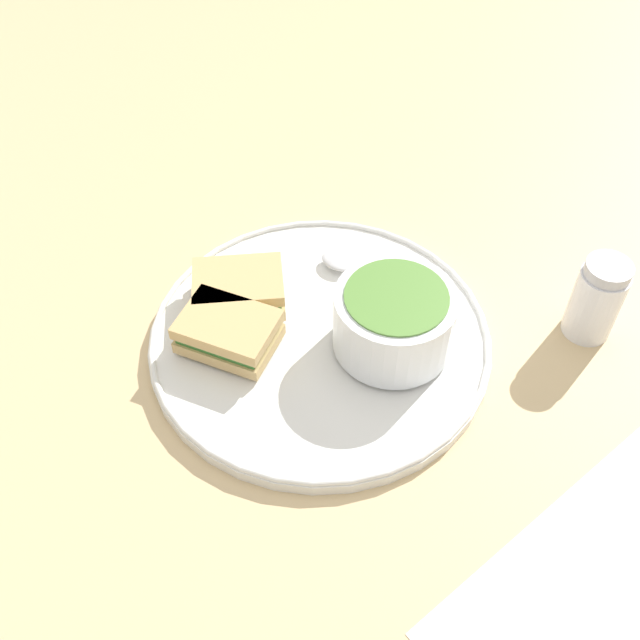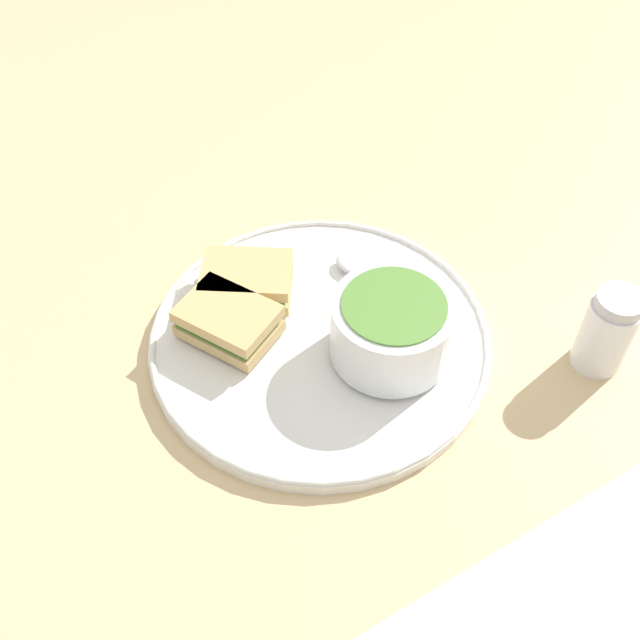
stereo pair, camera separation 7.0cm
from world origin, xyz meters
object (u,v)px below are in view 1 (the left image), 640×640
object	(u,v)px
spoon	(342,265)
salt_shaker	(597,299)
sandwich_half_far	(228,331)
soup_bowl	(394,320)
sandwich_half_near	(239,289)

from	to	relation	value
spoon	salt_shaker	bearing A→B (deg)	-152.87
salt_shaker	sandwich_half_far	bearing A→B (deg)	-116.52
salt_shaker	spoon	bearing A→B (deg)	-137.98
soup_bowl	spoon	bearing A→B (deg)	172.59
sandwich_half_far	salt_shaker	xyz separation A→B (m)	(0.16, 0.31, 0.01)
soup_bowl	sandwich_half_far	bearing A→B (deg)	-121.47
spoon	salt_shaker	xyz separation A→B (m)	(0.18, 0.17, 0.02)
soup_bowl	sandwich_half_near	bearing A→B (deg)	-141.82
sandwich_half_far	salt_shaker	world-z (taller)	salt_shaker
soup_bowl	salt_shaker	bearing A→B (deg)	67.33
sandwich_half_near	spoon	bearing A→B (deg)	83.08
sandwich_half_far	spoon	bearing A→B (deg)	101.72
sandwich_half_near	sandwich_half_far	bearing A→B (deg)	-37.47
soup_bowl	spoon	distance (m)	0.11
soup_bowl	salt_shaker	xyz separation A→B (m)	(0.08, 0.18, -0.01)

